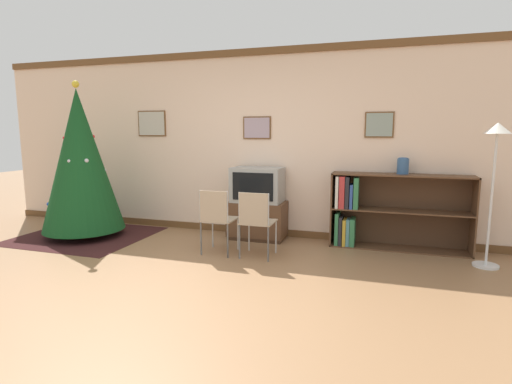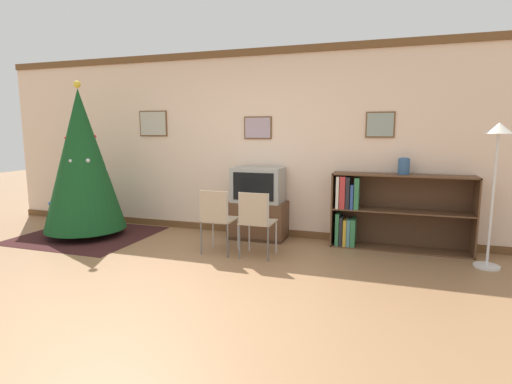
{
  "view_description": "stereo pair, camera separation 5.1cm",
  "coord_description": "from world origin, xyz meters",
  "px_view_note": "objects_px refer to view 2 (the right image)",
  "views": [
    {
      "loc": [
        1.76,
        -3.18,
        1.53
      ],
      "look_at": [
        0.32,
        1.33,
        0.81
      ],
      "focal_mm": 28.0,
      "sensor_mm": 36.0,
      "label": 1
    },
    {
      "loc": [
        1.81,
        -3.17,
        1.53
      ],
      "look_at": [
        0.32,
        1.33,
        0.81
      ],
      "focal_mm": 28.0,
      "sensor_mm": 36.0,
      "label": 2
    }
  ],
  "objects_px": {
    "bookshelf": "(378,211)",
    "standing_lamp": "(496,157)",
    "folding_chair_left": "(217,217)",
    "television": "(258,185)",
    "christmas_tree": "(82,160)",
    "folding_chair_right": "(256,220)",
    "tv_console": "(258,220)",
    "vase": "(404,166)"
  },
  "relations": [
    {
      "from": "folding_chair_right",
      "to": "christmas_tree",
      "type": "bearing_deg",
      "value": 175.42
    },
    {
      "from": "television",
      "to": "vase",
      "type": "height_order",
      "value": "vase"
    },
    {
      "from": "television",
      "to": "bookshelf",
      "type": "bearing_deg",
      "value": 2.44
    },
    {
      "from": "christmas_tree",
      "to": "folding_chair_left",
      "type": "relative_size",
      "value": 2.72
    },
    {
      "from": "christmas_tree",
      "to": "folding_chair_right",
      "type": "relative_size",
      "value": 2.72
    },
    {
      "from": "tv_console",
      "to": "bookshelf",
      "type": "xyz_separation_m",
      "value": [
        1.64,
        0.07,
        0.22
      ]
    },
    {
      "from": "folding_chair_left",
      "to": "folding_chair_right",
      "type": "height_order",
      "value": "same"
    },
    {
      "from": "christmas_tree",
      "to": "folding_chair_right",
      "type": "height_order",
      "value": "christmas_tree"
    },
    {
      "from": "television",
      "to": "folding_chair_left",
      "type": "relative_size",
      "value": 0.87
    },
    {
      "from": "folding_chair_left",
      "to": "bookshelf",
      "type": "bearing_deg",
      "value": 26.24
    },
    {
      "from": "folding_chair_right",
      "to": "vase",
      "type": "bearing_deg",
      "value": 29.92
    },
    {
      "from": "vase",
      "to": "bookshelf",
      "type": "bearing_deg",
      "value": -174.06
    },
    {
      "from": "folding_chair_left",
      "to": "folding_chair_right",
      "type": "distance_m",
      "value": 0.51
    },
    {
      "from": "folding_chair_left",
      "to": "tv_console",
      "type": "bearing_deg",
      "value": 73.6
    },
    {
      "from": "folding_chair_right",
      "to": "bookshelf",
      "type": "height_order",
      "value": "bookshelf"
    },
    {
      "from": "bookshelf",
      "to": "folding_chair_left",
      "type": "bearing_deg",
      "value": -153.76
    },
    {
      "from": "folding_chair_left",
      "to": "vase",
      "type": "bearing_deg",
      "value": 23.8
    },
    {
      "from": "christmas_tree",
      "to": "bookshelf",
      "type": "height_order",
      "value": "christmas_tree"
    },
    {
      "from": "christmas_tree",
      "to": "standing_lamp",
      "type": "height_order",
      "value": "christmas_tree"
    },
    {
      "from": "folding_chair_left",
      "to": "standing_lamp",
      "type": "xyz_separation_m",
      "value": [
        3.12,
        0.5,
        0.78
      ]
    },
    {
      "from": "tv_console",
      "to": "standing_lamp",
      "type": "bearing_deg",
      "value": -7.37
    },
    {
      "from": "tv_console",
      "to": "christmas_tree",
      "type": "bearing_deg",
      "value": -165.25
    },
    {
      "from": "standing_lamp",
      "to": "bookshelf",
      "type": "bearing_deg",
      "value": 160.27
    },
    {
      "from": "christmas_tree",
      "to": "television",
      "type": "relative_size",
      "value": 3.14
    },
    {
      "from": "folding_chair_left",
      "to": "folding_chair_right",
      "type": "xyz_separation_m",
      "value": [
        0.51,
        0.0,
        0.0
      ]
    },
    {
      "from": "folding_chair_right",
      "to": "folding_chair_left",
      "type": "bearing_deg",
      "value": 180.0
    },
    {
      "from": "standing_lamp",
      "to": "vase",
      "type": "bearing_deg",
      "value": 153.24
    },
    {
      "from": "christmas_tree",
      "to": "vase",
      "type": "relative_size",
      "value": 10.52
    },
    {
      "from": "christmas_tree",
      "to": "folding_chair_left",
      "type": "height_order",
      "value": "christmas_tree"
    },
    {
      "from": "bookshelf",
      "to": "standing_lamp",
      "type": "xyz_separation_m",
      "value": [
        1.22,
        -0.44,
        0.76
      ]
    },
    {
      "from": "tv_console",
      "to": "folding_chair_left",
      "type": "bearing_deg",
      "value": -106.4
    },
    {
      "from": "television",
      "to": "folding_chair_left",
      "type": "distance_m",
      "value": 0.95
    },
    {
      "from": "bookshelf",
      "to": "christmas_tree",
      "type": "bearing_deg",
      "value": -170.1
    },
    {
      "from": "folding_chair_left",
      "to": "bookshelf",
      "type": "distance_m",
      "value": 2.11
    },
    {
      "from": "bookshelf",
      "to": "standing_lamp",
      "type": "relative_size",
      "value": 1.08
    },
    {
      "from": "vase",
      "to": "christmas_tree",
      "type": "bearing_deg",
      "value": -170.36
    },
    {
      "from": "christmas_tree",
      "to": "vase",
      "type": "height_order",
      "value": "christmas_tree"
    },
    {
      "from": "television",
      "to": "vase",
      "type": "relative_size",
      "value": 3.35
    },
    {
      "from": "folding_chair_left",
      "to": "standing_lamp",
      "type": "relative_size",
      "value": 0.5
    },
    {
      "from": "television",
      "to": "standing_lamp",
      "type": "distance_m",
      "value": 2.92
    },
    {
      "from": "folding_chair_left",
      "to": "television",
      "type": "bearing_deg",
      "value": 73.55
    },
    {
      "from": "folding_chair_left",
      "to": "vase",
      "type": "distance_m",
      "value": 2.47
    }
  ]
}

